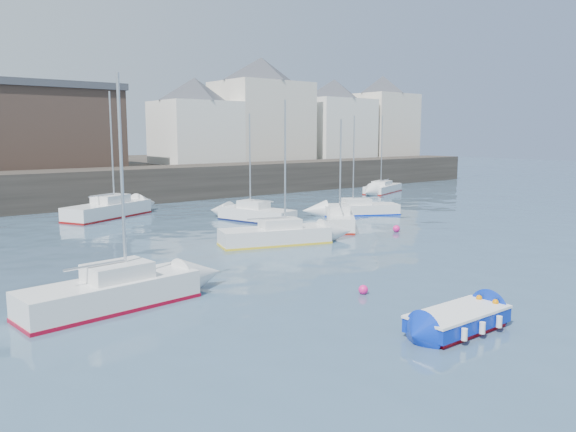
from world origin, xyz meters
TOP-DOWN VIEW (x-y plane):
  - water at (0.00, 0.00)m, footprint 220.00×220.00m
  - quay_wall at (0.00, 35.00)m, footprint 90.00×5.00m
  - land_strip at (0.00, 53.00)m, footprint 90.00×32.00m
  - bldg_east_a at (20.00, 42.00)m, footprint 13.36×13.36m
  - bldg_east_b at (31.00, 41.50)m, footprint 11.88×11.88m
  - bldg_east_c at (40.00, 41.50)m, footprint 11.14×11.14m
  - bldg_east_d at (11.00, 41.50)m, footprint 11.14×11.14m
  - warehouse at (-6.00, 43.00)m, footprint 16.40×10.40m
  - blue_dinghy at (-4.61, -2.00)m, footprint 3.47×1.85m
  - sailboat_a at (-11.90, 6.72)m, footprint 6.24×2.55m
  - sailboat_b at (-0.68, 12.23)m, footprint 6.27×3.63m
  - sailboat_c at (5.73, 13.91)m, footprint 4.70×4.95m
  - sailboat_d at (11.02, 17.32)m, footprint 5.85×4.26m
  - sailboat_f at (3.12, 19.38)m, footprint 3.20×5.86m
  - sailboat_g at (24.30, 26.99)m, footprint 6.40×4.05m
  - sailboat_h at (-4.09, 27.43)m, footprint 7.16×5.07m
  - buoy_near at (-3.93, 2.57)m, footprint 0.36×0.36m
  - buoy_mid at (7.40, 10.69)m, footprint 0.43×0.43m
  - buoy_far at (-1.34, 14.81)m, footprint 0.40×0.40m

SIDE VIEW (x-z plane):
  - water at x=0.00m, z-range 0.00..0.00m
  - buoy_near at x=-3.93m, z-range -0.18..0.18m
  - buoy_mid at x=7.40m, z-range -0.22..0.22m
  - buoy_far at x=-1.34m, z-range -0.20..0.20m
  - blue_dinghy at x=-4.61m, z-range 0.04..0.70m
  - sailboat_d at x=11.02m, z-range -3.17..4.05m
  - sailboat_g at x=24.30m, z-range -3.43..4.30m
  - sailboat_b at x=-0.68m, z-range -3.34..4.34m
  - sailboat_f at x=3.12m, z-range -3.12..4.14m
  - sailboat_c at x=5.73m, z-range -2.89..3.93m
  - sailboat_a at x=-11.90m, z-range -3.39..4.51m
  - sailboat_h at x=-4.09m, z-range -3.86..5.02m
  - land_strip at x=0.00m, z-range 0.00..2.80m
  - quay_wall at x=0.00m, z-range 0.00..3.00m
  - warehouse at x=-6.00m, z-range 2.82..10.42m
  - bldg_east_d at x=11.00m, z-range 2.89..11.84m
  - bldg_east_b at x=31.00m, z-range 2.89..12.84m
  - bldg_east_c at x=40.00m, z-range 2.90..13.85m
  - bldg_east_a at x=20.00m, z-range 2.91..14.71m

